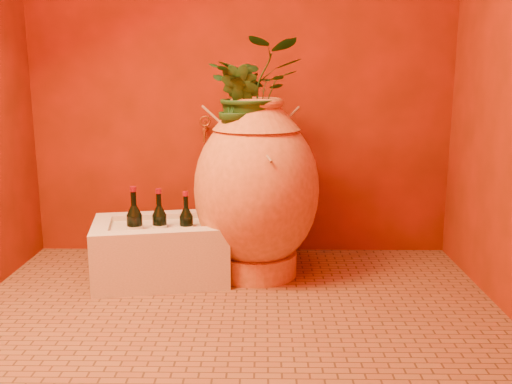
{
  "coord_description": "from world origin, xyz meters",
  "views": [
    {
      "loc": [
        0.13,
        -2.41,
        1.09
      ],
      "look_at": [
        0.1,
        0.35,
        0.51
      ],
      "focal_mm": 40.0,
      "sensor_mm": 36.0,
      "label": 1
    }
  ],
  "objects_px": {
    "amphora": "(256,189)",
    "wine_bottle_b": "(135,228)",
    "wall_tap": "(205,128)",
    "stone_basin": "(161,251)",
    "wine_bottle_c": "(160,227)",
    "wine_bottle_a": "(186,228)"
  },
  "relations": [
    {
      "from": "amphora",
      "to": "wall_tap",
      "type": "xyz_separation_m",
      "value": [
        -0.31,
        0.36,
        0.29
      ]
    },
    {
      "from": "amphora",
      "to": "wine_bottle_b",
      "type": "height_order",
      "value": "amphora"
    },
    {
      "from": "stone_basin",
      "to": "wine_bottle_c",
      "type": "height_order",
      "value": "wine_bottle_c"
    },
    {
      "from": "stone_basin",
      "to": "wine_bottle_b",
      "type": "distance_m",
      "value": 0.2
    },
    {
      "from": "amphora",
      "to": "wine_bottle_c",
      "type": "relative_size",
      "value": 2.99
    },
    {
      "from": "wall_tap",
      "to": "wine_bottle_c",
      "type": "bearing_deg",
      "value": -113.35
    },
    {
      "from": "wine_bottle_a",
      "to": "wine_bottle_b",
      "type": "xyz_separation_m",
      "value": [
        -0.26,
        -0.06,
        0.01
      ]
    },
    {
      "from": "amphora",
      "to": "wine_bottle_a",
      "type": "relative_size",
      "value": 3.16
    },
    {
      "from": "stone_basin",
      "to": "wine_bottle_a",
      "type": "height_order",
      "value": "wine_bottle_a"
    },
    {
      "from": "wine_bottle_a",
      "to": "wine_bottle_c",
      "type": "distance_m",
      "value": 0.14
    },
    {
      "from": "wine_bottle_c",
      "to": "wall_tap",
      "type": "relative_size",
      "value": 2.13
    },
    {
      "from": "stone_basin",
      "to": "wine_bottle_b",
      "type": "bearing_deg",
      "value": -146.72
    },
    {
      "from": "amphora",
      "to": "stone_basin",
      "type": "height_order",
      "value": "amphora"
    },
    {
      "from": "wine_bottle_b",
      "to": "wine_bottle_c",
      "type": "relative_size",
      "value": 1.07
    },
    {
      "from": "wine_bottle_a",
      "to": "stone_basin",
      "type": "bearing_deg",
      "value": 175.12
    },
    {
      "from": "amphora",
      "to": "wall_tap",
      "type": "bearing_deg",
      "value": 130.44
    },
    {
      "from": "stone_basin",
      "to": "amphora",
      "type": "bearing_deg",
      "value": 8.72
    },
    {
      "from": "stone_basin",
      "to": "wine_bottle_c",
      "type": "relative_size",
      "value": 2.38
    },
    {
      "from": "wine_bottle_b",
      "to": "wall_tap",
      "type": "distance_m",
      "value": 0.76
    },
    {
      "from": "amphora",
      "to": "wine_bottle_b",
      "type": "distance_m",
      "value": 0.67
    },
    {
      "from": "stone_basin",
      "to": "wine_bottle_b",
      "type": "relative_size",
      "value": 2.23
    },
    {
      "from": "wine_bottle_a",
      "to": "wall_tap",
      "type": "relative_size",
      "value": 2.01
    }
  ]
}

